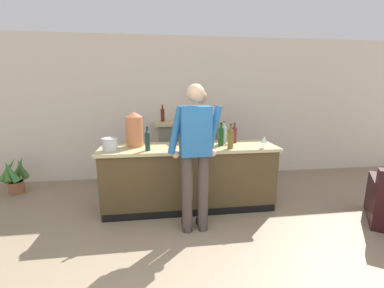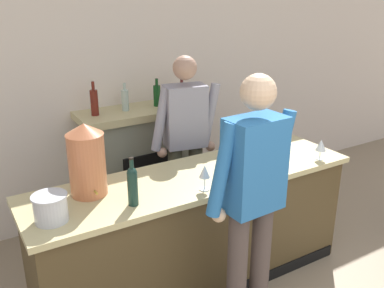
% 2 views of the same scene
% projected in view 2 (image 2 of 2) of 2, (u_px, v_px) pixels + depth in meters
% --- Properties ---
extents(wall_back_panel, '(12.00, 0.07, 2.75)m').
position_uv_depth(wall_back_panel, '(112.00, 84.00, 4.24)').
color(wall_back_panel, silver).
rests_on(wall_back_panel, ground_plane).
extents(bar_counter, '(2.58, 0.71, 0.95)m').
position_uv_depth(bar_counter, '(196.00, 230.00, 3.38)').
color(bar_counter, '#4A3A21').
rests_on(bar_counter, ground_plane).
extents(fireplace_stone, '(1.26, 0.52, 1.48)m').
position_uv_depth(fireplace_stone, '(143.00, 162.00, 4.39)').
color(fireplace_stone, gray).
rests_on(fireplace_stone, ground_plane).
extents(person_customer, '(0.66, 0.32, 1.84)m').
position_uv_depth(person_customer, '(252.00, 204.00, 2.65)').
color(person_customer, '#483C38').
rests_on(person_customer, ground_plane).
extents(person_bartender, '(0.65, 0.36, 1.74)m').
position_uv_depth(person_bartender, '(185.00, 142.00, 3.86)').
color(person_bartender, '#4A4A3A').
rests_on(person_bartender, ground_plane).
extents(copper_dispenser, '(0.25, 0.29, 0.51)m').
position_uv_depth(copper_dispenser, '(87.00, 159.00, 2.85)').
color(copper_dispenser, '#C06C44').
rests_on(copper_dispenser, bar_counter).
extents(ice_bucket_steel, '(0.21, 0.21, 0.17)m').
position_uv_depth(ice_bucket_steel, '(51.00, 208.00, 2.56)').
color(ice_bucket_steel, silver).
rests_on(ice_bucket_steel, bar_counter).
extents(wine_bottle_rose_blush, '(0.08, 0.08, 0.34)m').
position_uv_depth(wine_bottle_rose_blush, '(245.00, 139.00, 3.54)').
color(wine_bottle_rose_blush, '#9EBBB6').
rests_on(wine_bottle_rose_blush, bar_counter).
extents(wine_bottle_cabernet_heavy, '(0.08, 0.08, 0.35)m').
position_uv_depth(wine_bottle_cabernet_heavy, '(248.00, 145.00, 3.38)').
color(wine_bottle_cabernet_heavy, '#154013').
rests_on(wine_bottle_cabernet_heavy, bar_counter).
extents(wine_bottle_port_short, '(0.08, 0.08, 0.31)m').
position_uv_depth(wine_bottle_port_short, '(259.00, 135.00, 3.65)').
color(wine_bottle_port_short, maroon).
rests_on(wine_bottle_port_short, bar_counter).
extents(wine_bottle_chardonnay_pale, '(0.08, 0.08, 0.35)m').
position_uv_depth(wine_bottle_chardonnay_pale, '(273.00, 151.00, 3.26)').
color(wine_bottle_chardonnay_pale, brown).
rests_on(wine_bottle_chardonnay_pale, bar_counter).
extents(wine_bottle_merlot_tall, '(0.07, 0.07, 0.33)m').
position_uv_depth(wine_bottle_merlot_tall, '(133.00, 184.00, 2.74)').
color(wine_bottle_merlot_tall, '#163129').
rests_on(wine_bottle_merlot_tall, bar_counter).
extents(wine_glass_by_dispenser, '(0.08, 0.08, 0.18)m').
position_uv_depth(wine_glass_by_dispenser, '(244.00, 161.00, 3.15)').
color(wine_glass_by_dispenser, silver).
rests_on(wine_glass_by_dispenser, bar_counter).
extents(wine_glass_near_bucket, '(0.08, 0.08, 0.19)m').
position_uv_depth(wine_glass_near_bucket, '(205.00, 172.00, 2.95)').
color(wine_glass_near_bucket, silver).
rests_on(wine_glass_near_bucket, bar_counter).
extents(wine_glass_mid_counter, '(0.08, 0.08, 0.17)m').
position_uv_depth(wine_glass_mid_counter, '(321.00, 146.00, 3.48)').
color(wine_glass_mid_counter, silver).
rests_on(wine_glass_mid_counter, bar_counter).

